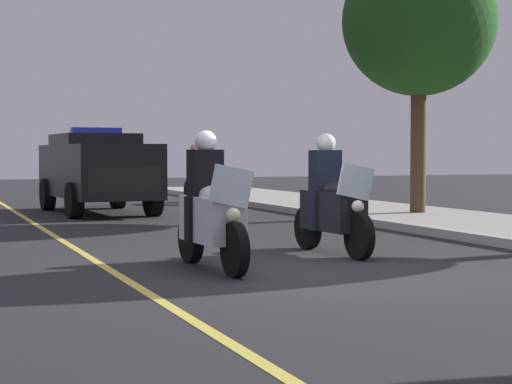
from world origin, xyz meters
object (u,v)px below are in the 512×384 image
at_px(police_motorcycle_lead_left, 211,213).
at_px(cyclist_background, 194,174).
at_px(police_suv, 97,169).
at_px(police_motorcycle_lead_right, 332,205).
at_px(tree_far_back, 419,22).

height_order(police_motorcycle_lead_left, cyclist_background, police_motorcycle_lead_left).
height_order(police_suv, cyclist_background, police_suv).
bearing_deg(police_motorcycle_lead_left, police_motorcycle_lead_right, 114.25).
bearing_deg(police_motorcycle_lead_right, police_motorcycle_lead_left, -65.75).
relative_size(police_motorcycle_lead_right, cyclist_background, 1.22).
bearing_deg(police_motorcycle_lead_left, cyclist_background, 163.86).
distance_m(police_motorcycle_lead_right, cyclist_background, 12.92).
bearing_deg(cyclist_background, police_suv, -47.71).
distance_m(cyclist_background, tree_far_back, 8.33).
bearing_deg(police_motorcycle_lead_right, cyclist_background, 171.71).
distance_m(police_motorcycle_lead_left, tree_far_back, 10.61).
bearing_deg(cyclist_background, police_motorcycle_lead_right, -8.29).
height_order(police_motorcycle_lead_left, police_suv, police_suv).
bearing_deg(tree_far_back, cyclist_background, -154.98).
bearing_deg(police_suv, tree_far_back, 59.88).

